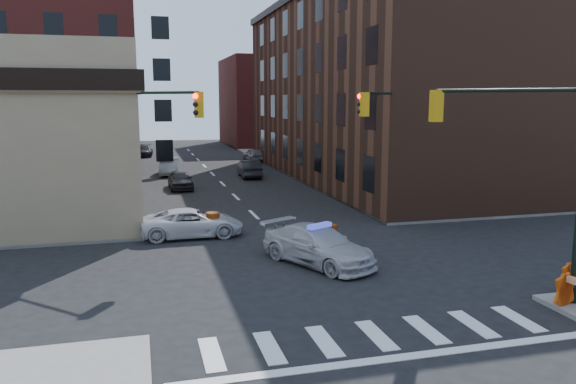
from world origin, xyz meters
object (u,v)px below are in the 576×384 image
parked_car_enear (249,169)px  pickup (192,223)px  parked_car_wnear (180,180)px  barrel_road (332,235)px  barricade_nw_a (123,219)px  police_car (318,246)px  pedestrian_a (60,208)px  parked_car_wfar (169,167)px  barrel_bank (213,224)px  pedestrian_b (74,218)px

parked_car_enear → pickup: bearing=73.9°
parked_car_wnear → barrel_road: bearing=-74.4°
pickup → barricade_nw_a: pickup is taller
police_car → pedestrian_a: size_ratio=2.98×
parked_car_enear → barrel_road: size_ratio=4.86×
pickup → pedestrian_a: pedestrian_a is taller
parked_car_wfar → barricade_nw_a: 20.67m
barrel_bank → barrel_road: bearing=-30.6°
police_car → pickup: 7.20m
police_car → parked_car_enear: police_car is taller
parked_car_wnear → pedestrian_b: size_ratio=2.01×
pedestrian_a → barrel_road: pedestrian_a is taller
pedestrian_b → barrel_bank: (6.17, -0.40, -0.56)m
pickup → parked_car_enear: bearing=-18.7°
barrel_bank → parked_car_wnear: bearing=91.7°
barrel_bank → barricade_nw_a: 4.70m
parked_car_enear → parked_car_wnear: bearing=41.1°
parked_car_enear → parked_car_wfar: bearing=-24.2°
police_car → pedestrian_b: 11.26m
pedestrian_a → pedestrian_b: pedestrian_b is taller
pickup → police_car: bearing=-143.1°
parked_car_enear → barrel_road: bearing=90.7°
pedestrian_a → barrel_road: 13.87m
pedestrian_a → pedestrian_b: 3.67m
pickup → parked_car_enear: parked_car_enear is taller
pickup → parked_car_enear: 20.37m
barrel_road → parked_car_wnear: bearing=106.8°
police_car → pickup: bearing=99.7°
pickup → pedestrian_a: bearing=59.1°
pedestrian_a → barrel_bank: size_ratio=1.49×
parked_car_enear → pedestrian_a: bearing=53.2°
parked_car_wnear → parked_car_wfar: 7.97m
parked_car_wfar → pedestrian_b: size_ratio=2.23×
pedestrian_a → barricade_nw_a: (3.09, -1.64, -0.40)m
parked_car_wnear → parked_car_enear: size_ratio=0.90×
pickup → barrel_bank: bearing=-102.0°
parked_car_enear → pedestrian_b: 22.41m
pedestrian_b → barricade_nw_a: 2.84m
pedestrian_b → pedestrian_a: bearing=117.2°
barricade_nw_a → pickup: bearing=-24.1°
parked_car_enear → barrel_bank: parked_car_enear is taller
parked_car_wnear → pedestrian_a: 12.75m
pickup → parked_car_wfar: 22.48m
parked_car_wfar → parked_car_wnear: bearing=-83.2°
parked_car_wfar → pedestrian_b: 22.92m
parked_car_wnear → police_car: bearing=-80.5°
barricade_nw_a → parked_car_wnear: bearing=82.7°
police_car → pickup: size_ratio=1.07×
pedestrian_b → barricade_nw_a: bearing=53.2°
police_car → barrel_road: 3.07m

